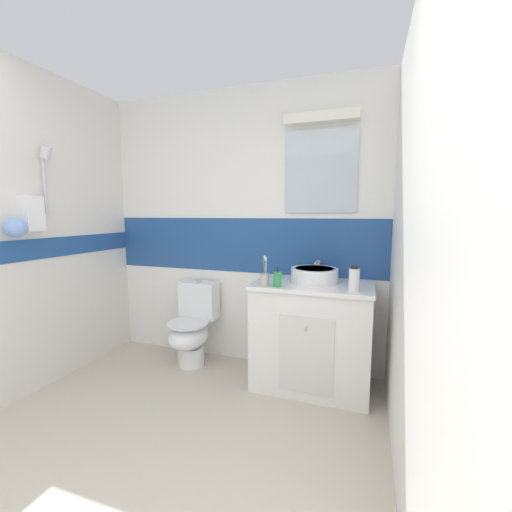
% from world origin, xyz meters
% --- Properties ---
extents(ground_plane, '(3.20, 3.48, 0.04)m').
position_xyz_m(ground_plane, '(0.00, 1.20, -0.02)').
color(ground_plane, beige).
extents(wall_back_tiled, '(3.20, 0.20, 2.50)m').
position_xyz_m(wall_back_tiled, '(0.01, 2.45, 1.26)').
color(wall_back_tiled, white).
rests_on(wall_back_tiled, ground_plane).
extents(wall_left_shower_alcove, '(0.26, 3.48, 2.50)m').
position_xyz_m(wall_left_shower_alcove, '(-1.35, 1.20, 1.25)').
color(wall_left_shower_alcove, silver).
rests_on(wall_left_shower_alcove, ground_plane).
extents(wall_right_plain, '(0.10, 3.48, 2.50)m').
position_xyz_m(wall_right_plain, '(1.35, 1.20, 1.25)').
color(wall_right_plain, white).
rests_on(wall_right_plain, ground_plane).
extents(vanity_cabinet, '(0.92, 0.58, 0.85)m').
position_xyz_m(vanity_cabinet, '(0.73, 2.12, 0.43)').
color(vanity_cabinet, white).
rests_on(vanity_cabinet, ground_plane).
extents(sink_basin, '(0.37, 0.41, 0.16)m').
position_xyz_m(sink_basin, '(0.73, 2.16, 0.91)').
color(sink_basin, white).
rests_on(sink_basin, vanity_cabinet).
extents(toilet, '(0.37, 0.50, 0.77)m').
position_xyz_m(toilet, '(-0.38, 2.15, 0.36)').
color(toilet, white).
rests_on(toilet, ground_plane).
extents(toothbrush_cup, '(0.07, 0.07, 0.23)m').
position_xyz_m(toothbrush_cup, '(0.39, 1.91, 0.91)').
color(toothbrush_cup, '#B2ADA3').
rests_on(toothbrush_cup, vanity_cabinet).
extents(soap_dispenser, '(0.06, 0.06, 0.15)m').
position_xyz_m(soap_dispenser, '(0.49, 1.91, 0.91)').
color(soap_dispenser, green).
rests_on(soap_dispenser, vanity_cabinet).
extents(mouthwash_bottle, '(0.07, 0.07, 0.18)m').
position_xyz_m(mouthwash_bottle, '(1.04, 1.94, 0.94)').
color(mouthwash_bottle, white).
rests_on(mouthwash_bottle, vanity_cabinet).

